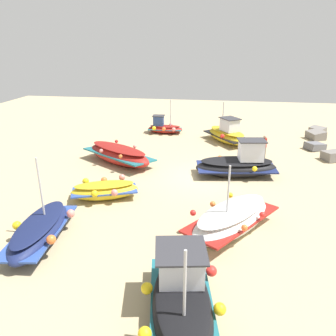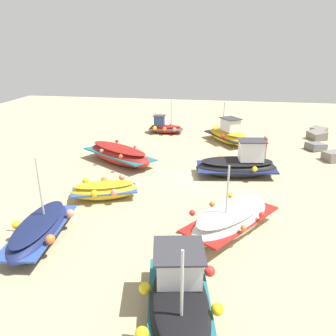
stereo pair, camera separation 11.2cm
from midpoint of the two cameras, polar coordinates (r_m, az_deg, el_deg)
name	(u,v)px [view 2 (the right image)]	position (r m, az deg, el deg)	size (l,w,h in m)	color
ground_plane	(204,177)	(20.13, 6.38, -1.57)	(55.82, 55.82, 0.00)	tan
fishing_boat_0	(119,154)	(22.32, -8.29, 2.37)	(4.60, 5.65, 1.29)	maroon
fishing_boat_1	(228,134)	(27.20, 10.39, 5.74)	(4.61, 3.98, 3.16)	gold
fishing_boat_2	(238,165)	(20.42, 12.17, 0.54)	(2.54, 5.10, 2.31)	black
fishing_boat_3	(39,230)	(14.56, -21.04, -9.94)	(4.49, 2.29, 3.49)	navy
fishing_boat_4	(180,299)	(10.32, 2.33, -21.67)	(4.73, 2.56, 3.02)	black
fishing_boat_5	(104,190)	(17.47, -10.70, -3.73)	(2.48, 3.70, 1.00)	gold
fishing_boat_6	(165,127)	(29.64, -0.43, 6.99)	(1.94, 3.10, 2.99)	maroon
fishing_boat_7	(231,219)	(14.53, 10.99, -8.61)	(4.99, 4.34, 3.16)	white
person_walking	(265,146)	(23.63, 16.43, 3.69)	(0.32, 0.32, 1.72)	brown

